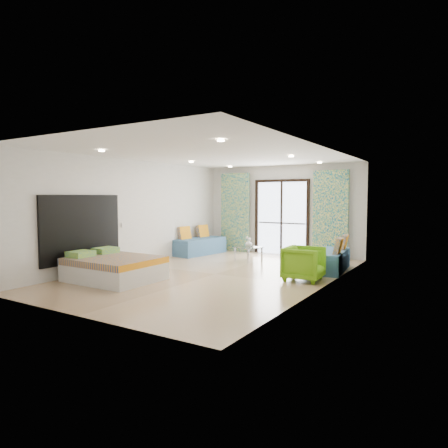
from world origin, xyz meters
The scene contains 24 objects.
floor centered at (0.00, 0.00, 0.00)m, with size 5.00×7.50×0.01m, color tan, non-canonical shape.
ceiling centered at (0.00, 0.00, 2.70)m, with size 5.00×7.50×0.01m, color silver, non-canonical shape.
wall_back centered at (0.00, 3.75, 1.35)m, with size 5.00×0.01×2.70m, color silver, non-canonical shape.
wall_front centered at (0.00, -3.75, 1.35)m, with size 5.00×0.01×2.70m, color silver, non-canonical shape.
wall_left centered at (-2.50, 0.00, 1.35)m, with size 0.01×7.50×2.70m, color silver, non-canonical shape.
wall_right centered at (2.50, 0.00, 1.35)m, with size 0.01×7.50×2.70m, color silver, non-canonical shape.
balcony_door centered at (0.00, 3.72, 1.26)m, with size 1.76×0.08×2.28m.
balcony_rail centered at (0.00, 3.73, 0.95)m, with size 1.52×0.03×0.04m, color #595451.
curtain_left centered at (-1.55, 3.57, 1.25)m, with size 1.00×0.10×2.50m, color silver.
curtain_right centered at (1.55, 3.57, 1.25)m, with size 1.00×0.10×2.50m, color silver.
downlight_a centered at (-1.40, -2.00, 2.67)m, with size 0.12×0.12×0.02m, color #FFE0B2.
downlight_b centered at (1.40, -2.00, 2.67)m, with size 0.12×0.12×0.02m, color #FFE0B2.
downlight_c centered at (-1.40, 1.00, 2.67)m, with size 0.12×0.12×0.02m, color #FFE0B2.
downlight_d centered at (1.40, 1.00, 2.67)m, with size 0.12×0.12×0.02m, color #FFE0B2.
downlight_e centered at (-1.40, 3.00, 2.67)m, with size 0.12×0.12×0.02m, color #FFE0B2.
downlight_f centered at (1.40, 3.00, 2.67)m, with size 0.12×0.12×0.02m, color #FFE0B2.
headboard centered at (-2.46, -1.67, 1.05)m, with size 0.06×2.10×1.50m, color black.
switch_plate centered at (-2.47, -0.42, 1.05)m, with size 0.02×0.10×0.10m, color silver.
bed centered at (-1.47, -1.67, 0.26)m, with size 1.78×1.45×0.62m.
daybed_left centered at (-2.12, 2.37, 0.27)m, with size 0.89×1.83×0.87m.
daybed_right centered at (2.12, 1.81, 0.26)m, with size 0.85×1.77×0.84m.
coffee_table centered at (-0.21, 1.98, 0.35)m, with size 0.75×0.75×0.69m.
vase centered at (-0.24, 2.05, 0.49)m, with size 0.18×0.19×0.18m, color white.
armchair centered at (1.95, 0.41, 0.39)m, with size 0.77×0.72×0.79m, color #61A615.
Camera 1 is at (4.87, -7.54, 1.77)m, focal length 32.00 mm.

